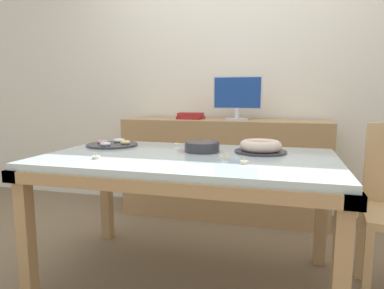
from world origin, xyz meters
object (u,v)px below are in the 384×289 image
Objects in this scene: tealight_right_edge at (96,157)px; tealight_left_edge at (244,162)px; book_stack at (191,116)px; cake_chocolate_round at (261,147)px; tealight_near_cakes at (177,144)px; tealight_centre at (224,158)px; plate_stack at (202,147)px; computer_monitor at (237,98)px; pastry_platter at (113,144)px.

tealight_left_edge is at bearing 5.49° from tealight_right_edge.
cake_chocolate_round is (0.70, -0.96, -0.12)m from book_stack.
cake_chocolate_round is at bearing -12.31° from tealight_near_cakes.
book_stack reaches higher than cake_chocolate_round.
tealight_centre is (-0.17, -0.28, -0.02)m from cake_chocolate_round.
plate_stack is 0.28m from tealight_centre.
tealight_centre is at bearing -45.84° from tealight_near_cakes.
tealight_left_edge is 1.00× the size of tealight_right_edge.
tealight_centre is (0.11, -1.24, -0.30)m from computer_monitor.
pastry_platter is 0.64m from plate_stack.
computer_monitor is 0.93m from tealight_near_cakes.
tealight_near_cakes is at bearing 167.69° from cake_chocolate_round.
book_stack reaches higher than tealight_left_edge.
tealight_left_edge is at bearing -80.37° from computer_monitor.
tealight_near_cakes and tealight_left_edge have the same top height.
book_stack is 5.94× the size of tealight_left_edge.
book_stack reaches higher than tealight_centre.
computer_monitor is 1.03m from cake_chocolate_round.
book_stack is 1.41m from tealight_right_edge.
computer_monitor is 10.60× the size of tealight_right_edge.
tealight_left_edge is at bearing -43.76° from tealight_near_cakes.
book_stack reaches higher than tealight_near_cakes.
tealight_near_cakes is at bearing 136.24° from tealight_left_edge.
tealight_left_edge is (-0.05, -0.36, -0.02)m from cake_chocolate_round.
computer_monitor reaches higher than tealight_right_edge.
computer_monitor reaches higher than tealight_left_edge.
tealight_near_cakes is 0.70m from tealight_left_edge.
pastry_platter is (-0.28, -0.94, -0.14)m from book_stack.
tealight_centre is (0.81, -0.30, -0.00)m from pastry_platter.
plate_stack is 5.25× the size of tealight_centre.
tealight_centre is 0.68m from tealight_right_edge.
book_stack is at bearing 99.50° from tealight_near_cakes.
pastry_platter is 1.61× the size of plate_stack.
cake_chocolate_round is 7.68× the size of tealight_near_cakes.
tealight_centre and tealight_right_edge have the same top height.
tealight_right_edge is (-0.56, -1.39, -0.30)m from computer_monitor.
cake_chocolate_round is 0.98m from pastry_platter.
cake_chocolate_round reaches higher than tealight_near_cakes.
tealight_left_edge is at bearing -35.36° from tealight_centre.
pastry_platter is at bearing 159.96° from tealight_centre.
book_stack is 1.09m from plate_stack.
book_stack reaches higher than tealight_right_edge.
cake_chocolate_round is 7.68× the size of tealight_centre.
computer_monitor is at bearing 99.63° from tealight_left_edge.
cake_chocolate_round reaches higher than plate_stack.
pastry_platter is 0.44m from tealight_near_cakes.
cake_chocolate_round is at bearing -53.94° from book_stack.
computer_monitor is 1.28m from tealight_centre.
pastry_platter is 1.00m from tealight_left_edge.
tealight_near_cakes is at bearing -108.61° from computer_monitor.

